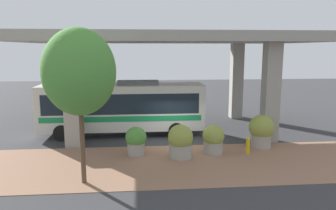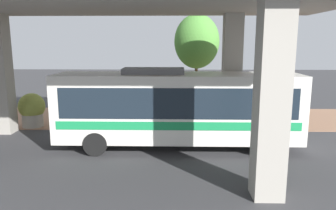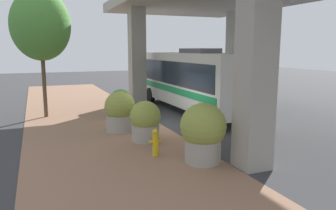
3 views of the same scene
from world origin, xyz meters
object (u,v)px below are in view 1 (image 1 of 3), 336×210
Objects in this scene: bus at (122,106)px; street_tree_near at (79,72)px; planter_back at (213,139)px; planter_extra at (261,131)px; planter_front at (181,141)px; fire_hydrant at (248,145)px; planter_middle at (136,141)px.

street_tree_near is (-7.79, 1.28, 2.76)m from bus.
bus is 6.80m from planter_back.
planter_front is at bearing 106.28° from planter_extra.
street_tree_near reaches higher than planter_front.
fire_hydrant is 6.02m from planter_middle.
street_tree_near reaches higher than fire_hydrant.
fire_hydrant is (-4.65, -6.91, -1.46)m from bus.
planter_front is 1.94m from planter_back.
planter_extra is at bearing -65.33° from street_tree_near.
street_tree_near reaches higher than bus.
planter_middle is at bearing 96.56° from planter_extra.
planter_middle reaches higher than fire_hydrant.
bus is 5.54× the size of planter_extra.
planter_back is at bearing -61.79° from street_tree_near.
planter_back is 0.24× the size of street_tree_near.
planter_front is (-4.92, -3.21, -1.07)m from bus.
planter_extra reaches higher than planter_front.
planter_front reaches higher than fire_hydrant.
planter_front is 5.06m from planter_extra.
street_tree_near is at bearing 114.67° from planter_extra.
street_tree_near is at bearing 118.21° from planter_back.
planter_middle is 4.17m from planter_back.
planter_back is at bearing -74.06° from planter_front.
fire_hydrant is 3.73m from planter_front.
planter_front is at bearing 94.15° from fire_hydrant.
bus reaches higher than planter_middle.
planter_middle is (-4.32, -0.90, -1.13)m from bus.
planter_extra reaches higher than planter_middle.
planter_front is at bearing -57.38° from street_tree_near.
planter_front is at bearing -146.86° from bus.
planter_back is (-0.06, -4.17, -0.03)m from planter_middle.
fire_hydrant is at bearing 134.75° from planter_extra.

